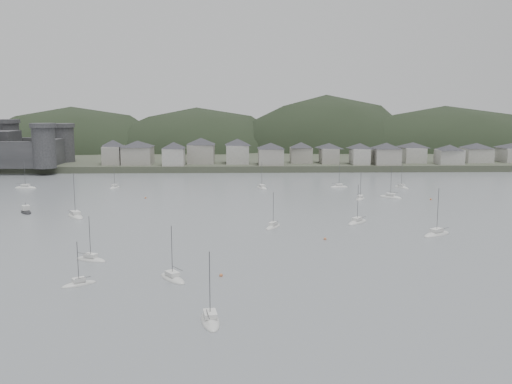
{
  "coord_description": "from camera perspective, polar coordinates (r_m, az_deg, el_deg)",
  "views": [
    {
      "loc": [
        -4.52,
        -82.4,
        30.73
      ],
      "look_at": [
        0.0,
        75.0,
        6.0
      ],
      "focal_mm": 38.72,
      "sensor_mm": 36.0,
      "label": 1
    }
  ],
  "objects": [
    {
      "name": "ground",
      "position": [
        88.06,
        1.43,
        -11.5
      ],
      "size": [
        900.0,
        900.0,
        0.0
      ],
      "primitive_type": "plane",
      "color": "slate",
      "rests_on": "ground"
    },
    {
      "name": "far_shore_land",
      "position": [
        378.56,
        -0.96,
        4.49
      ],
      "size": [
        900.0,
        250.0,
        3.0
      ],
      "primitive_type": "cube",
      "color": "#383D2D",
      "rests_on": "ground"
    },
    {
      "name": "forested_ridge",
      "position": [
        354.42,
        -0.12,
        2.12
      ],
      "size": [
        851.55,
        103.94,
        102.57
      ],
      "color": "black",
      "rests_on": "ground"
    },
    {
      "name": "waterfront_town",
      "position": [
        272.29,
        10.06,
        4.14
      ],
      "size": [
        451.48,
        28.46,
        12.92
      ],
      "color": "gray",
      "rests_on": "far_shore_land"
    },
    {
      "name": "moored_fleet",
      "position": [
        147.28,
        -12.64,
        -3.27
      ],
      "size": [
        241.75,
        154.79,
        13.4
      ],
      "color": "silver",
      "rests_on": "ground"
    },
    {
      "name": "motor_launch_far",
      "position": [
        173.3,
        -22.67,
        -1.89
      ],
      "size": [
        5.87,
        7.2,
        3.68
      ],
      "rotation": [
        0.0,
        0.0,
        3.71
      ],
      "color": "black",
      "rests_on": "ground"
    },
    {
      "name": "mooring_buoys",
      "position": [
        131.71,
        4.58,
        -4.53
      ],
      "size": [
        181.59,
        116.05,
        0.7
      ],
      "color": "#C06C40",
      "rests_on": "ground"
    }
  ]
}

